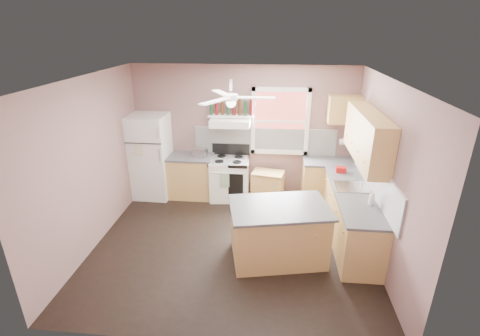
# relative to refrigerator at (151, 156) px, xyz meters

# --- Properties ---
(floor) EXTENTS (4.50, 4.50, 0.00)m
(floor) POSITION_rel_refrigerator_xyz_m (1.88, -1.66, -0.87)
(floor) COLOR black
(floor) RESTS_ON ground
(ceiling) EXTENTS (4.50, 4.50, 0.00)m
(ceiling) POSITION_rel_refrigerator_xyz_m (1.88, -1.66, 1.83)
(ceiling) COLOR white
(ceiling) RESTS_ON ground
(wall_back) EXTENTS (4.50, 0.05, 2.70)m
(wall_back) POSITION_rel_refrigerator_xyz_m (1.88, 0.36, 0.48)
(wall_back) COLOR #7D5D59
(wall_back) RESTS_ON ground
(wall_right) EXTENTS (0.05, 4.00, 2.70)m
(wall_right) POSITION_rel_refrigerator_xyz_m (4.16, -1.66, 0.48)
(wall_right) COLOR #7D5D59
(wall_right) RESTS_ON ground
(wall_left) EXTENTS (0.05, 4.00, 2.70)m
(wall_left) POSITION_rel_refrigerator_xyz_m (-0.39, -1.66, 0.48)
(wall_left) COLOR #7D5D59
(wall_left) RESTS_ON ground
(backsplash_back) EXTENTS (2.90, 0.03, 0.55)m
(backsplash_back) POSITION_rel_refrigerator_xyz_m (2.33, 0.33, 0.30)
(backsplash_back) COLOR white
(backsplash_back) RESTS_ON wall_back
(backsplash_right) EXTENTS (0.03, 2.60, 0.55)m
(backsplash_right) POSITION_rel_refrigerator_xyz_m (4.12, -1.36, 0.30)
(backsplash_right) COLOR white
(backsplash_right) RESTS_ON wall_right
(window_view) EXTENTS (1.00, 0.02, 1.20)m
(window_view) POSITION_rel_refrigerator_xyz_m (2.63, 0.32, 0.73)
(window_view) COLOR maroon
(window_view) RESTS_ON wall_back
(window_frame) EXTENTS (1.16, 0.07, 1.36)m
(window_frame) POSITION_rel_refrigerator_xyz_m (2.63, 0.30, 0.73)
(window_frame) COLOR white
(window_frame) RESTS_ON wall_back
(refrigerator) EXTENTS (0.76, 0.74, 1.75)m
(refrigerator) POSITION_rel_refrigerator_xyz_m (0.00, 0.00, 0.00)
(refrigerator) COLOR white
(refrigerator) RESTS_ON floor
(base_cabinet_left) EXTENTS (0.90, 0.60, 0.86)m
(base_cabinet_left) POSITION_rel_refrigerator_xyz_m (0.82, 0.04, -0.44)
(base_cabinet_left) COLOR tan
(base_cabinet_left) RESTS_ON floor
(counter_left) EXTENTS (0.92, 0.62, 0.04)m
(counter_left) POSITION_rel_refrigerator_xyz_m (0.82, 0.04, 0.01)
(counter_left) COLOR #464648
(counter_left) RESTS_ON base_cabinet_left
(toaster) EXTENTS (0.31, 0.22, 0.18)m
(toaster) POSITION_rel_refrigerator_xyz_m (1.03, 0.01, 0.12)
(toaster) COLOR silver
(toaster) RESTS_ON counter_left
(stove) EXTENTS (0.83, 0.70, 0.86)m
(stove) POSITION_rel_refrigerator_xyz_m (1.63, 0.02, -0.44)
(stove) COLOR white
(stove) RESTS_ON floor
(range_hood) EXTENTS (0.78, 0.50, 0.14)m
(range_hood) POSITION_rel_refrigerator_xyz_m (1.65, 0.09, 0.75)
(range_hood) COLOR white
(range_hood) RESTS_ON wall_back
(bottle_shelf) EXTENTS (0.90, 0.26, 0.03)m
(bottle_shelf) POSITION_rel_refrigerator_xyz_m (1.65, 0.21, 0.85)
(bottle_shelf) COLOR white
(bottle_shelf) RESTS_ON range_hood
(cart) EXTENTS (0.69, 0.53, 0.62)m
(cart) POSITION_rel_refrigerator_xyz_m (2.43, -0.00, -0.56)
(cart) COLOR tan
(cart) RESTS_ON floor
(base_cabinet_corner) EXTENTS (1.00, 0.60, 0.86)m
(base_cabinet_corner) POSITION_rel_refrigerator_xyz_m (3.63, 0.04, -0.44)
(base_cabinet_corner) COLOR tan
(base_cabinet_corner) RESTS_ON floor
(base_cabinet_right) EXTENTS (0.60, 2.20, 0.86)m
(base_cabinet_right) POSITION_rel_refrigerator_xyz_m (3.83, -1.36, -0.44)
(base_cabinet_right) COLOR tan
(base_cabinet_right) RESTS_ON floor
(counter_corner) EXTENTS (1.02, 0.62, 0.04)m
(counter_corner) POSITION_rel_refrigerator_xyz_m (3.63, 0.04, 0.01)
(counter_corner) COLOR #464648
(counter_corner) RESTS_ON base_cabinet_corner
(counter_right) EXTENTS (0.62, 2.22, 0.04)m
(counter_right) POSITION_rel_refrigerator_xyz_m (3.82, -1.36, 0.01)
(counter_right) COLOR #464648
(counter_right) RESTS_ON base_cabinet_right
(sink) EXTENTS (0.55, 0.45, 0.03)m
(sink) POSITION_rel_refrigerator_xyz_m (3.82, -1.16, 0.02)
(sink) COLOR silver
(sink) RESTS_ON counter_right
(faucet) EXTENTS (0.03, 0.03, 0.14)m
(faucet) POSITION_rel_refrigerator_xyz_m (3.98, -1.16, 0.10)
(faucet) COLOR silver
(faucet) RESTS_ON sink
(upper_cabinet_right) EXTENTS (0.33, 1.80, 0.76)m
(upper_cabinet_right) POSITION_rel_refrigerator_xyz_m (3.96, -1.16, 0.91)
(upper_cabinet_right) COLOR tan
(upper_cabinet_right) RESTS_ON wall_right
(upper_cabinet_corner) EXTENTS (0.60, 0.33, 0.52)m
(upper_cabinet_corner) POSITION_rel_refrigerator_xyz_m (3.83, 0.17, 1.03)
(upper_cabinet_corner) COLOR tan
(upper_cabinet_corner) RESTS_ON wall_back
(paper_towel) EXTENTS (0.26, 0.12, 0.12)m
(paper_towel) POSITION_rel_refrigerator_xyz_m (3.95, 0.20, 0.38)
(paper_towel) COLOR white
(paper_towel) RESTS_ON wall_back
(island) EXTENTS (1.53, 1.13, 0.86)m
(island) POSITION_rel_refrigerator_xyz_m (2.63, -1.95, -0.44)
(island) COLOR tan
(island) RESTS_ON floor
(island_top) EXTENTS (1.62, 1.23, 0.04)m
(island_top) POSITION_rel_refrigerator_xyz_m (2.63, -1.95, 0.01)
(island_top) COLOR #464648
(island_top) RESTS_ON island
(ceiling_fan_hub) EXTENTS (0.20, 0.20, 0.08)m
(ceiling_fan_hub) POSITION_rel_refrigerator_xyz_m (1.88, -1.66, 1.58)
(ceiling_fan_hub) COLOR white
(ceiling_fan_hub) RESTS_ON ceiling
(soap_bottle) EXTENTS (0.12, 0.12, 0.24)m
(soap_bottle) POSITION_rel_refrigerator_xyz_m (3.99, -1.77, 0.14)
(soap_bottle) COLOR silver
(soap_bottle) RESTS_ON counter_right
(red_caddy) EXTENTS (0.19, 0.14, 0.10)m
(red_caddy) POSITION_rel_refrigerator_xyz_m (3.76, -0.53, 0.08)
(red_caddy) COLOR #A40E0E
(red_caddy) RESTS_ON counter_right
(wine_bottles) EXTENTS (0.86, 0.06, 0.31)m
(wine_bottles) POSITION_rel_refrigerator_xyz_m (1.65, 0.21, 1.01)
(wine_bottles) COLOR #143819
(wine_bottles) RESTS_ON bottle_shelf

